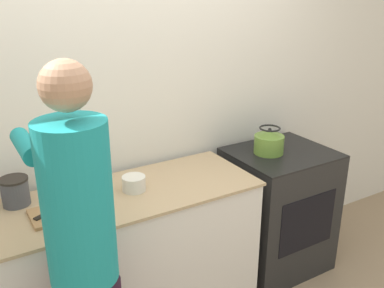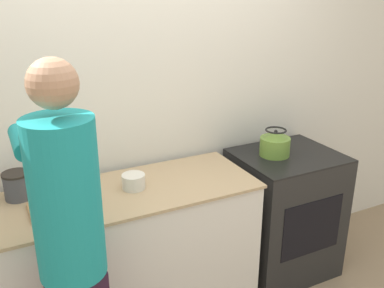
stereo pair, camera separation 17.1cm
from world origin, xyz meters
TOP-DOWN VIEW (x-y plane):
  - wall_back at (0.00, 0.66)m, footprint 8.00×0.05m
  - counter at (-0.38, 0.29)m, footprint 1.76×0.60m
  - oven at (0.90, 0.29)m, footprint 0.69×0.59m
  - person at (-0.66, -0.21)m, footprint 0.32×0.56m
  - cutting_board at (-0.61, 0.24)m, footprint 0.34×0.21m
  - knife at (-0.66, 0.27)m, footprint 0.25×0.14m
  - kettle at (0.81, 0.33)m, footprint 0.20×0.20m
  - bowl_mixing at (-0.20, 0.30)m, footprint 0.13×0.13m
  - canister_jar at (-0.81, 0.47)m, footprint 0.15×0.15m

SIDE VIEW (x-z plane):
  - counter at x=-0.38m, z-range 0.00..0.89m
  - oven at x=0.90m, z-range 0.00..0.91m
  - cutting_board at x=-0.61m, z-range 0.89..0.91m
  - knife at x=-0.66m, z-range 0.91..0.92m
  - bowl_mixing at x=-0.20m, z-range 0.89..0.98m
  - person at x=-0.66m, z-range 0.09..1.84m
  - canister_jar at x=-0.81m, z-range 0.89..1.05m
  - kettle at x=0.81m, z-range 0.89..1.08m
  - wall_back at x=0.00m, z-range 0.00..2.60m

